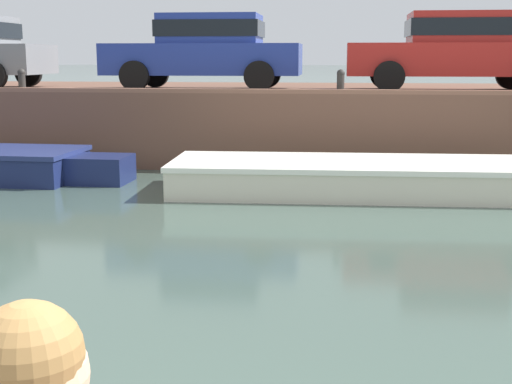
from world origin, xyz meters
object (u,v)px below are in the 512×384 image
Objects in this scene: mooring_bollard_mid at (341,80)px; mooring_bollard_west at (22,79)px; car_left_inner_blue at (206,48)px; boat_moored_central_cream at (368,177)px; car_centre_red at (458,48)px.

mooring_bollard_west is at bearing 180.00° from mooring_bollard_mid.
car_left_inner_blue is 9.24× the size of mooring_bollard_west.
car_left_inner_blue is 9.24× the size of mooring_bollard_mid.
car_left_inner_blue is 3.77m from mooring_bollard_west.
boat_moored_central_cream is 1.60× the size of car_centre_red.
mooring_bollard_mid is (2.83, -1.48, -0.61)m from car_left_inner_blue.
car_left_inner_blue is at bearing 152.45° from mooring_bollard_mid.
boat_moored_central_cream is at bearing -47.70° from car_left_inner_blue.
car_centre_red is 9.62× the size of mooring_bollard_west.
car_centre_red is at bearing 63.61° from boat_moored_central_cream.
mooring_bollard_west is at bearing -156.63° from car_left_inner_blue.
mooring_bollard_mid is at bearing 102.66° from boat_moored_central_cream.
boat_moored_central_cream is at bearing -17.86° from mooring_bollard_west.
mooring_bollard_west is at bearing -170.20° from car_centre_red.
car_centre_red reaches higher than boat_moored_central_cream.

